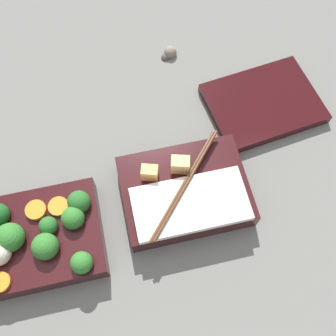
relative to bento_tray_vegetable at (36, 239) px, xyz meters
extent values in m
plane|color=slate|center=(0.14, 0.03, -0.03)|extent=(3.00, 3.00, 0.00)
cube|color=black|center=(0.00, 0.00, -0.01)|extent=(0.20, 0.15, 0.04)
sphere|color=#2D7028|center=(0.06, 0.01, 0.02)|extent=(0.04, 0.04, 0.04)
sphere|color=#2D7028|center=(0.02, -0.02, 0.02)|extent=(0.04, 0.04, 0.04)
sphere|color=#236023|center=(0.03, 0.01, 0.02)|extent=(0.03, 0.03, 0.03)
sphere|color=#2D7028|center=(0.07, -0.06, 0.02)|extent=(0.03, 0.03, 0.03)
sphere|color=#2D7028|center=(-0.03, 0.00, 0.02)|extent=(0.04, 0.04, 0.04)
sphere|color=#236023|center=(0.08, 0.04, 0.02)|extent=(0.04, 0.04, 0.04)
cylinder|color=orange|center=(-0.05, -0.06, 0.01)|extent=(0.03, 0.03, 0.01)
cylinder|color=orange|center=(0.01, 0.04, 0.02)|extent=(0.04, 0.04, 0.01)
cylinder|color=orange|center=(0.04, 0.04, 0.01)|extent=(0.04, 0.04, 0.01)
cube|color=black|center=(0.24, 0.03, -0.01)|extent=(0.20, 0.15, 0.04)
cube|color=silver|center=(0.24, 0.00, 0.02)|extent=(0.18, 0.09, 0.01)
cube|color=#F4A356|center=(0.19, 0.06, 0.02)|extent=(0.03, 0.03, 0.03)
cube|color=#EAB266|center=(0.24, 0.06, 0.03)|extent=(0.03, 0.03, 0.03)
cylinder|color=#56331E|center=(0.25, 0.03, 0.03)|extent=(0.14, 0.16, 0.01)
cylinder|color=#56331E|center=(0.24, 0.03, 0.03)|extent=(0.14, 0.16, 0.01)
cube|color=black|center=(0.43, 0.17, -0.02)|extent=(0.22, 0.18, 0.02)
sphere|color=#7A6B5B|center=(0.29, 0.33, -0.02)|extent=(0.03, 0.03, 0.03)
sphere|color=#474442|center=(0.28, 0.32, -0.02)|extent=(0.02, 0.02, 0.02)
camera|label=1|loc=(0.16, -0.20, 0.59)|focal=42.00mm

